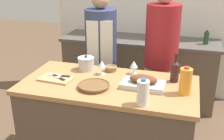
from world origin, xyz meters
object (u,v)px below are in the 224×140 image
Objects in this scene: stock_pot at (86,64)px; juice_jug at (185,81)px; condiment_bottle_tall at (206,38)px; person_cook_aproned at (101,55)px; wine_glass_left at (102,64)px; person_cook_guest at (161,56)px; wicker_basket at (94,86)px; condiment_bottle_extra at (160,32)px; mixing_bowl at (111,68)px; wine_bottle_green at (175,71)px; knife_chef at (60,76)px; knife_paring at (59,78)px; wine_glass_right at (134,65)px; milk_jug at (143,93)px; condiment_bottle_short at (171,38)px; roasting_pan at (143,83)px; cutting_board at (56,79)px.

juice_jug is (0.96, -0.29, 0.05)m from stock_pot.
condiment_bottle_tall is 1.39m from person_cook_aproned.
person_cook_guest reaches higher than wine_glass_left.
wicker_basket is 1.78m from condiment_bottle_extra.
mixing_bowl is at bearing -75.44° from person_cook_aproned.
condiment_bottle_tall is at bearing 52.75° from mixing_bowl.
wine_bottle_green is at bearing 113.44° from juice_jug.
wicker_basket is 0.73m from wine_bottle_green.
condiment_bottle_tall is 0.11× the size of person_cook_aproned.
knife_chef is 0.04m from knife_paring.
wicker_basket is 1.02× the size of wine_bottle_green.
wine_glass_left is at bearing -162.61° from wine_glass_right.
milk_jug is 1.26× the size of knife_paring.
wine_bottle_green is (0.20, 0.50, 0.01)m from milk_jug.
condiment_bottle_short is at bearing -54.46° from condiment_bottle_extra.
person_cook_aproned is (-0.26, 0.48, -0.04)m from mixing_bowl.
roasting_pan is 0.32m from wine_bottle_green.
juice_jug is 0.15× the size of person_cook_aproned.
wicker_basket is 0.49m from milk_jug.
knife_paring reaches higher than cutting_board.
knife_paring is at bearing -152.70° from wine_glass_right.
milk_jug reaches higher than wine_glass_left.
juice_jug is 1.79× the size of wine_glass_right.
condiment_bottle_short is at bearing 107.25° from person_cook_guest.
cutting_board is 0.44m from wine_glass_left.
wine_glass_left is at bearing -126.73° from condiment_bottle_tall.
roasting_pan is 0.47m from wine_glass_left.
wine_glass_right is at bearing 116.77° from roasting_pan.
condiment_bottle_extra reaches higher than condiment_bottle_tall.
condiment_bottle_short is at bearing 25.90° from person_cook_aproned.
cutting_board is at bearing -141.47° from mixing_bowl.
person_cook_aproned is at bearing 122.09° from milk_jug.
condiment_bottle_extra is (-0.40, 1.65, -0.02)m from juice_jug.
condiment_bottle_short is at bearing 70.93° from wicker_basket.
milk_jug is at bearing -111.50° from wine_bottle_green.
mixing_bowl is 0.87× the size of wine_glass_left.
cutting_board is 0.55m from mixing_bowl.
person_cook_aproned reaches higher than wine_bottle_green.
condiment_bottle_tall reaches higher than roasting_pan.
knife_paring is 2.04m from condiment_bottle_tall.
condiment_bottle_short is at bearing 76.90° from wine_glass_right.
roasting_pan is 1.39× the size of wine_bottle_green.
roasting_pan is at bearing -71.96° from person_cook_guest.
juice_jug reaches higher than cutting_board.
condiment_bottle_extra is (0.32, 1.33, 0.07)m from mixing_bowl.
condiment_bottle_short reaches higher than wine_glass_right.
condiment_bottle_tall is 0.87m from person_cook_guest.
knife_chef is (-0.83, 0.30, -0.08)m from milk_jug.
cutting_board is at bearing -153.57° from wine_glass_right.
knife_chef is (-1.03, -0.20, -0.09)m from wine_bottle_green.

